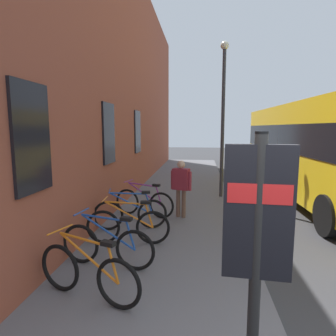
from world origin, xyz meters
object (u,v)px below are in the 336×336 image
object	(u,v)px
bicycle_mid_rack	(131,213)
bicycle_far_end	(128,226)
bicycle_beside_lamp	(144,202)
transit_info_sign	(257,231)
street_lamp	(223,107)
pedestrian_crossing_street	(181,183)
bicycle_leaning_wall	(107,245)
city_bus	(320,147)
bicycle_nearest_sign	(88,274)

from	to	relation	value
bicycle_mid_rack	bicycle_far_end	bearing A→B (deg)	-169.44
bicycle_beside_lamp	transit_info_sign	distance (m)	5.76
bicycle_far_end	transit_info_sign	size ratio (longest dim) A/B	0.74
bicycle_far_end	street_lamp	distance (m)	5.72
bicycle_far_end	pedestrian_crossing_street	xyz separation A→B (m)	(1.96, -0.97, 0.56)
bicycle_leaning_wall	city_bus	size ratio (longest dim) A/B	0.17
bicycle_mid_rack	street_lamp	size ratio (longest dim) A/B	0.33
bicycle_leaning_wall	bicycle_mid_rack	world-z (taller)	same
bicycle_leaning_wall	bicycle_far_end	world-z (taller)	same
bicycle_nearest_sign	bicycle_mid_rack	distance (m)	2.87
bicycle_leaning_wall	bicycle_beside_lamp	bearing A→B (deg)	-1.43
bicycle_beside_lamp	street_lamp	xyz separation A→B (m)	(2.59, -2.27, 2.74)
city_bus	street_lamp	distance (m)	3.56
city_bus	bicycle_leaning_wall	bearing A→B (deg)	135.11
bicycle_mid_rack	bicycle_beside_lamp	xyz separation A→B (m)	(1.05, -0.12, 0.00)
bicycle_nearest_sign	bicycle_mid_rack	size ratio (longest dim) A/B	0.98
transit_info_sign	city_bus	xyz separation A→B (m)	(7.99, -3.58, 0.20)
bicycle_nearest_sign	bicycle_beside_lamp	bearing A→B (deg)	-0.45
city_bus	street_lamp	world-z (taller)	street_lamp
street_lamp	transit_info_sign	bearing A→B (deg)	177.94
bicycle_leaning_wall	pedestrian_crossing_street	world-z (taller)	pedestrian_crossing_street
street_lamp	city_bus	bearing A→B (deg)	-87.57
bicycle_beside_lamp	transit_info_sign	size ratio (longest dim) A/B	0.72
bicycle_nearest_sign	transit_info_sign	distance (m)	2.71
bicycle_mid_rack	city_bus	size ratio (longest dim) A/B	0.16
city_bus	transit_info_sign	bearing A→B (deg)	155.85
bicycle_leaning_wall	city_bus	xyz separation A→B (m)	(5.66, -5.64, 1.41)
bicycle_mid_rack	street_lamp	xyz separation A→B (m)	(3.64, -2.39, 2.74)
bicycle_beside_lamp	street_lamp	size ratio (longest dim) A/B	0.33
street_lamp	bicycle_leaning_wall	bearing A→B (deg)	157.02
bicycle_beside_lamp	street_lamp	world-z (taller)	street_lamp
bicycle_mid_rack	street_lamp	world-z (taller)	street_lamp
bicycle_far_end	bicycle_mid_rack	distance (m)	0.88
bicycle_mid_rack	pedestrian_crossing_street	distance (m)	1.67
bicycle_nearest_sign	bicycle_leaning_wall	bearing A→B (deg)	2.49
bicycle_far_end	city_bus	xyz separation A→B (m)	(4.64, -5.53, 1.41)
bicycle_mid_rack	bicycle_beside_lamp	size ratio (longest dim) A/B	1.01
pedestrian_crossing_street	bicycle_nearest_sign	bearing A→B (deg)	165.27
pedestrian_crossing_street	street_lamp	xyz separation A→B (m)	(2.54, -1.26, 2.18)
bicycle_mid_rack	transit_info_sign	world-z (taller)	transit_info_sign
pedestrian_crossing_street	bicycle_beside_lamp	bearing A→B (deg)	92.46
bicycle_leaning_wall	pedestrian_crossing_street	distance (m)	3.22
bicycle_far_end	transit_info_sign	bearing A→B (deg)	-149.80
bicycle_leaning_wall	bicycle_mid_rack	bearing A→B (deg)	1.43
city_bus	street_lamp	size ratio (longest dim) A/B	2.00
city_bus	pedestrian_crossing_street	world-z (taller)	city_bus
city_bus	bicycle_mid_rack	bearing A→B (deg)	123.59
bicycle_leaning_wall	street_lamp	xyz separation A→B (m)	(5.52, -2.34, 2.74)
transit_info_sign	street_lamp	distance (m)	8.00
bicycle_nearest_sign	city_bus	world-z (taller)	city_bus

